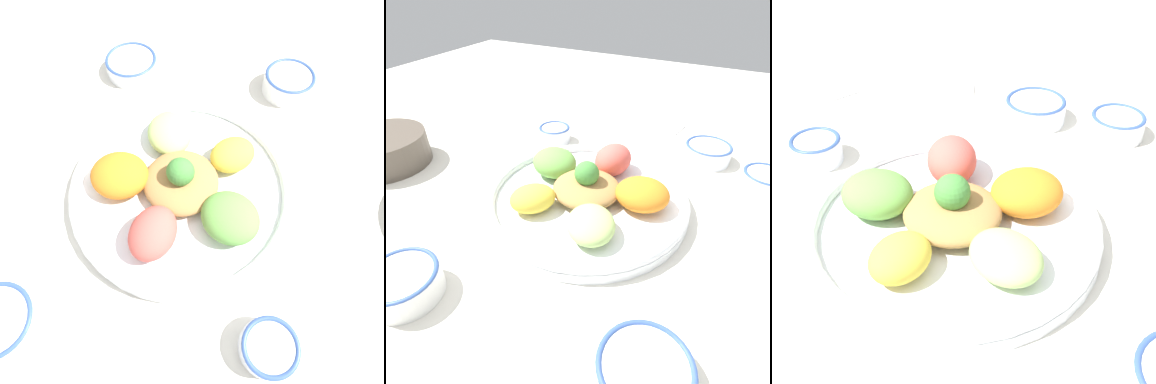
# 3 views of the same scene
# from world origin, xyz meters

# --- Properties ---
(ground_plane) EXTENTS (2.40, 2.40, 0.00)m
(ground_plane) POSITION_xyz_m (0.00, 0.00, 0.00)
(ground_plane) COLOR silver
(salad_platter) EXTENTS (0.40, 0.40, 0.10)m
(salad_platter) POSITION_xyz_m (-0.04, 0.01, 0.03)
(salad_platter) COLOR white
(salad_platter) RESTS_ON ground_plane
(rice_bowl_blue) EXTENTS (0.08, 0.08, 0.04)m
(rice_bowl_blue) POSITION_xyz_m (-0.25, -0.19, 0.02)
(rice_bowl_blue) COLOR white
(rice_bowl_blue) RESTS_ON ground_plane
(sauce_bowl_dark) EXTENTS (0.11, 0.11, 0.04)m
(sauce_bowl_dark) POSITION_xyz_m (-0.33, 0.19, 0.02)
(sauce_bowl_dark) COLOR white
(sauce_bowl_dark) RESTS_ON ground_plane
(rice_bowl_plain) EXTENTS (0.11, 0.11, 0.05)m
(rice_bowl_plain) POSITION_xyz_m (0.27, -0.14, 0.03)
(rice_bowl_plain) COLOR white
(rice_bowl_plain) RESTS_ON ground_plane
(sauce_bowl_far) EXTENTS (0.11, 0.11, 0.04)m
(sauce_bowl_far) POSITION_xyz_m (0.23, 0.21, 0.02)
(sauce_bowl_far) COLOR white
(sauce_bowl_far) RESTS_ON ground_plane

